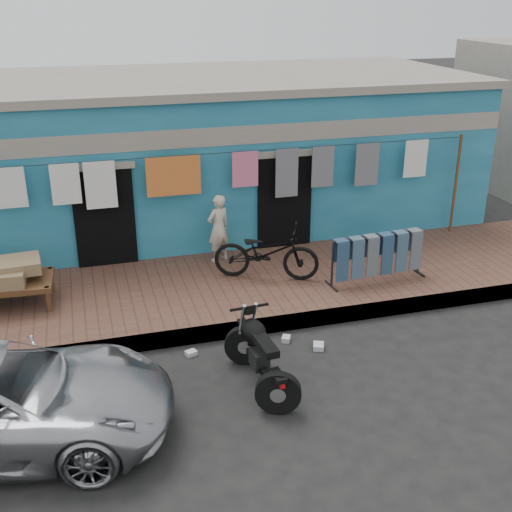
{
  "coord_description": "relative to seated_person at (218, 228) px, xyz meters",
  "views": [
    {
      "loc": [
        -2.6,
        -7.05,
        5.08
      ],
      "look_at": [
        0.0,
        2.0,
        1.15
      ],
      "focal_mm": 45.0,
      "sensor_mm": 36.0,
      "label": 1
    }
  ],
  "objects": [
    {
      "name": "jeans_rack",
      "position": [
        2.5,
        -1.65,
        -0.21
      ],
      "size": [
        1.91,
        0.64,
        0.89
      ],
      "primitive_type": null,
      "rotation": [
        0.0,
        0.0,
        0.07
      ],
      "color": "black",
      "rests_on": "sidewalk"
    },
    {
      "name": "bicycle",
      "position": [
        0.63,
        -1.02,
        -0.05
      ],
      "size": [
        1.97,
        1.35,
        1.21
      ],
      "primitive_type": "imported",
      "rotation": [
        0.0,
        0.0,
        1.16
      ],
      "color": "black",
      "rests_on": "sidewalk"
    },
    {
      "name": "clothesline",
      "position": [
        -0.28,
        0.18,
        0.91
      ],
      "size": [
        10.06,
        0.06,
        2.1
      ],
      "color": "brown",
      "rests_on": "sidewalk"
    },
    {
      "name": "litter_b",
      "position": [
        0.4,
        -2.87,
        -0.87
      ],
      "size": [
        0.19,
        0.2,
        0.08
      ],
      "primitive_type": "cube",
      "rotation": [
        0.0,
        0.0,
        1.05
      ],
      "color": "silver",
      "rests_on": "ground"
    },
    {
      "name": "motorcycle",
      "position": [
        -0.33,
        -3.94,
        -0.39
      ],
      "size": [
        0.8,
        1.68,
        1.03
      ],
      "primitive_type": null,
      "rotation": [
        0.0,
        0.0,
        0.08
      ],
      "color": "black",
      "rests_on": "ground"
    },
    {
      "name": "sidewalk",
      "position": [
        0.14,
        -1.07,
        -0.78
      ],
      "size": [
        28.0,
        3.0,
        0.25
      ],
      "primitive_type": "cube",
      "color": "brown",
      "rests_on": "ground"
    },
    {
      "name": "litter_c",
      "position": [
        0.81,
        -3.22,
        -0.87
      ],
      "size": [
        0.22,
        0.24,
        0.08
      ],
      "primitive_type": "cube",
      "rotation": [
        0.0,
        0.0,
        1.2
      ],
      "color": "silver",
      "rests_on": "ground"
    },
    {
      "name": "building",
      "position": [
        0.14,
        2.92,
        0.78
      ],
      "size": [
        12.2,
        5.2,
        3.36
      ],
      "color": "#206684",
      "rests_on": "ground"
    },
    {
      "name": "ground",
      "position": [
        0.14,
        -4.07,
        -0.91
      ],
      "size": [
        80.0,
        80.0,
        0.0
      ],
      "primitive_type": "plane",
      "color": "black",
      "rests_on": "ground"
    },
    {
      "name": "seated_person",
      "position": [
        0.0,
        0.0,
        0.0
      ],
      "size": [
        0.56,
        0.47,
        1.31
      ],
      "primitive_type": "imported",
      "rotation": [
        0.0,
        0.0,
        3.54
      ],
      "color": "beige",
      "rests_on": "sidewalk"
    },
    {
      "name": "curb",
      "position": [
        0.14,
        -2.52,
        -0.78
      ],
      "size": [
        28.0,
        0.1,
        0.25
      ],
      "primitive_type": "cube",
      "color": "gray",
      "rests_on": "ground"
    },
    {
      "name": "litter_a",
      "position": [
        -1.1,
        -2.87,
        -0.87
      ],
      "size": [
        0.19,
        0.17,
        0.07
      ],
      "primitive_type": "cube",
      "rotation": [
        0.0,
        0.0,
        0.34
      ],
      "color": "silver",
      "rests_on": "ground"
    }
  ]
}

